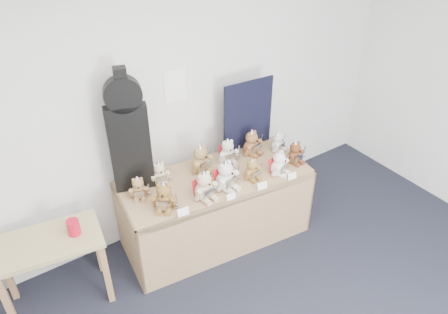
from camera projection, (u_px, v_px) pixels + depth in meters
room_shell at (175, 86)px, 3.83m from camera, size 6.00×6.00×6.00m
display_table at (219, 195)px, 4.01m from camera, size 1.82×0.93×0.73m
side_table at (50, 252)px, 3.44m from camera, size 0.88×0.58×0.68m
guitar_case at (128, 133)px, 3.55m from camera, size 0.35×0.20×1.12m
navy_board at (248, 115)px, 4.22m from camera, size 0.53×0.06×0.71m
red_cup at (73, 227)px, 3.40m from camera, size 0.10×0.10×0.13m
teddy_front_far_left at (164, 197)px, 3.55m from camera, size 0.23×0.24×0.29m
teddy_front_left at (205, 187)px, 3.67m from camera, size 0.25×0.21×0.30m
teddy_front_centre at (226, 176)px, 3.78m from camera, size 0.26×0.24×0.31m
teddy_front_right at (252, 170)px, 3.91m from camera, size 0.19×0.15×0.23m
teddy_front_far_right at (279, 164)px, 3.97m from camera, size 0.22×0.21×0.27m
teddy_front_end at (295, 153)px, 4.13m from camera, size 0.20×0.16×0.25m
teddy_back_left at (160, 174)px, 3.85m from camera, size 0.20×0.17×0.25m
teddy_back_centre_left at (201, 160)px, 3.99m from camera, size 0.26×0.22×0.31m
teddy_back_centre_right at (228, 152)px, 4.13m from camera, size 0.22×0.20×0.27m
teddy_back_right at (252, 144)px, 4.24m from camera, size 0.24×0.21×0.28m
teddy_back_end at (278, 142)px, 4.30m from camera, size 0.19×0.18×0.23m
teddy_back_far_left at (138, 189)px, 3.69m from camera, size 0.18×0.18×0.23m
entry_card_a at (183, 212)px, 3.52m from camera, size 0.10×0.03×0.07m
entry_card_b at (231, 197)px, 3.69m from camera, size 0.08×0.03×0.06m
entry_card_c at (262, 186)px, 3.81m from camera, size 0.10×0.03×0.07m
entry_card_d at (292, 176)px, 3.93m from camera, size 0.09×0.03×0.06m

